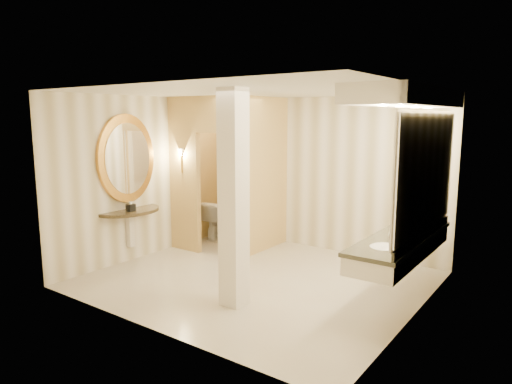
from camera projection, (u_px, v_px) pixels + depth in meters
floor at (257, 279)px, 6.70m from camera, size 4.50×4.50×0.00m
ceiling at (257, 92)px, 6.26m from camera, size 4.50×4.50×0.00m
wall_back at (323, 174)px, 8.09m from camera, size 4.50×0.02×2.70m
wall_front at (149, 212)px, 4.88m from camera, size 4.50×0.02×2.70m
wall_left at (150, 177)px, 7.78m from camera, size 0.02×4.00×2.70m
wall_right at (418, 206)px, 5.19m from camera, size 0.02×4.00×2.70m
toilet_closet at (237, 174)px, 7.90m from camera, size 1.50×1.55×2.70m
wall_sconce at (181, 153)px, 7.87m from camera, size 0.14×0.14×0.42m
vanity at (407, 177)px, 5.62m from camera, size 0.75×2.45×2.09m
console_shelf at (127, 180)px, 7.34m from camera, size 1.09×1.09×1.99m
pillar at (234, 200)px, 5.60m from camera, size 0.28×0.28×2.70m
tissue_box at (131, 208)px, 7.24m from camera, size 0.12×0.12×0.12m
toilet at (218, 220)px, 8.90m from camera, size 0.50×0.77×0.74m
soap_bottle_a at (398, 227)px, 5.93m from camera, size 0.07×0.08×0.14m
soap_bottle_b at (392, 233)px, 5.66m from camera, size 0.11×0.11×0.11m
soap_bottle_c at (393, 232)px, 5.54m from camera, size 0.07×0.07×0.18m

